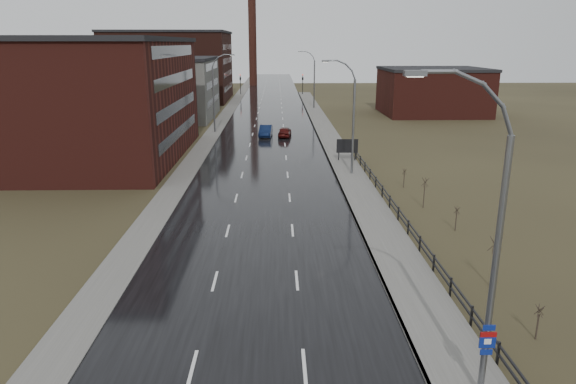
{
  "coord_description": "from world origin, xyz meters",
  "views": [
    {
      "loc": [
        1.22,
        -14.24,
        12.87
      ],
      "look_at": [
        1.97,
        19.65,
        3.0
      ],
      "focal_mm": 32.0,
      "sensor_mm": 36.0,
      "label": 1
    }
  ],
  "objects_px": {
    "streetlight_main": "(488,249)",
    "car_far": "(285,132)",
    "billboard": "(347,147)",
    "car_near": "(266,131)"
  },
  "relations": [
    {
      "from": "billboard",
      "to": "streetlight_main",
      "type": "bearing_deg",
      "value": -90.9
    },
    {
      "from": "streetlight_main",
      "to": "car_far",
      "type": "distance_m",
      "value": 56.43
    },
    {
      "from": "streetlight_main",
      "to": "car_far",
      "type": "height_order",
      "value": "streetlight_main"
    },
    {
      "from": "streetlight_main",
      "to": "billboard",
      "type": "bearing_deg",
      "value": 89.1
    },
    {
      "from": "car_near",
      "to": "car_far",
      "type": "relative_size",
      "value": 1.14
    },
    {
      "from": "streetlight_main",
      "to": "car_far",
      "type": "xyz_separation_m",
      "value": [
        -6.1,
        55.84,
        -5.34
      ]
    },
    {
      "from": "streetlight_main",
      "to": "car_far",
      "type": "bearing_deg",
      "value": 96.24
    },
    {
      "from": "streetlight_main",
      "to": "car_near",
      "type": "height_order",
      "value": "streetlight_main"
    },
    {
      "from": "streetlight_main",
      "to": "car_near",
      "type": "distance_m",
      "value": 57.08
    },
    {
      "from": "billboard",
      "to": "car_near",
      "type": "distance_m",
      "value": 18.74
    }
  ]
}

